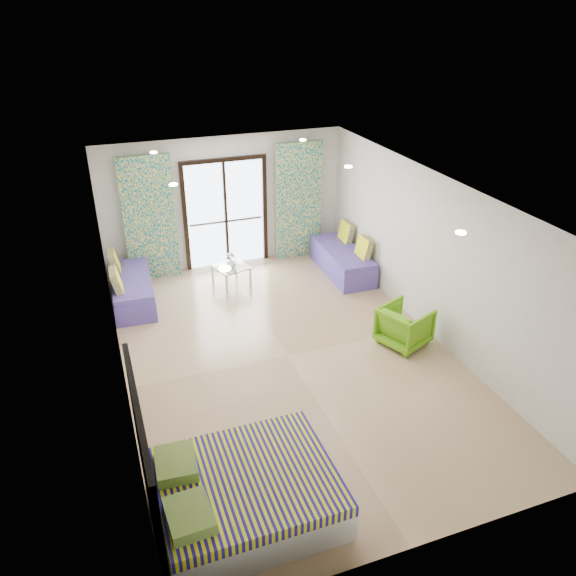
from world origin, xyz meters
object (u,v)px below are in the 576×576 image
object	(u,v)px
bed	(245,493)
daybed_right	(343,260)
coffee_table	(231,268)
armchair	(405,324)
daybed_left	(131,289)

from	to	relation	value
bed	daybed_right	xyz separation A→B (m)	(3.59, 5.18, 0.01)
daybed_right	coffee_table	size ratio (longest dim) A/B	2.45
armchair	bed	bearing A→B (deg)	102.79
bed	coffee_table	distance (m)	5.55
bed	coffee_table	world-z (taller)	coffee_table
armchair	daybed_right	bearing A→B (deg)	-26.68
daybed_left	armchair	bearing A→B (deg)	-34.06
daybed_right	coffee_table	bearing A→B (deg)	176.23
daybed_right	coffee_table	distance (m)	2.32
daybed_left	daybed_right	size ratio (longest dim) A/B	0.98
daybed_left	daybed_right	world-z (taller)	daybed_right
bed	armchair	xyz separation A→B (m)	(3.39, 2.39, 0.09)
bed	daybed_left	distance (m)	5.40
armchair	coffee_table	bearing A→B (deg)	12.49
daybed_right	armchair	bearing A→B (deg)	-92.40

